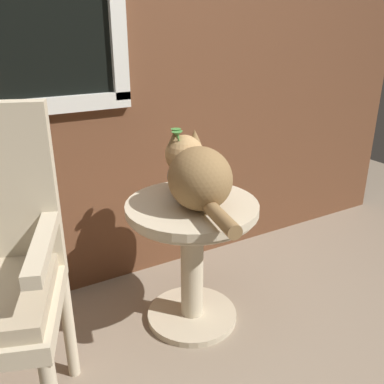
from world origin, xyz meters
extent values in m
plane|color=gray|center=(0.00, 0.00, 0.00)|extent=(6.00, 6.00, 0.00)
cube|color=brown|center=(0.00, 0.77, 1.30)|extent=(4.00, 0.04, 2.60)
cube|color=silver|center=(-0.25, 0.73, 0.94)|extent=(0.83, 0.03, 0.07)
cylinder|color=beige|center=(0.23, 0.26, 0.01)|extent=(0.41, 0.41, 0.03)
cylinder|color=beige|center=(0.23, 0.26, 0.29)|extent=(0.10, 0.10, 0.51)
cylinder|color=beige|center=(0.23, 0.26, 0.56)|extent=(0.55, 0.55, 0.03)
torus|color=beige|center=(0.23, 0.26, 0.53)|extent=(0.53, 0.53, 0.02)
cylinder|color=beige|center=(-0.33, 0.20, 0.22)|extent=(0.04, 0.04, 0.45)
cube|color=beige|center=(-0.40, 0.01, 0.69)|extent=(0.19, 0.41, 0.04)
ellipsoid|color=olive|center=(0.24, 0.20, 0.70)|extent=(0.30, 0.33, 0.25)
sphere|color=tan|center=(0.27, 0.39, 0.75)|extent=(0.17, 0.17, 0.17)
cone|color=olive|center=(0.32, 0.38, 0.82)|extent=(0.05, 0.05, 0.06)
cone|color=olive|center=(0.23, 0.40, 0.82)|extent=(0.05, 0.05, 0.06)
cylinder|color=olive|center=(0.20, 0.00, 0.63)|extent=(0.10, 0.26, 0.06)
cylinder|color=slate|center=(0.25, 0.36, 0.58)|extent=(0.08, 0.08, 0.01)
ellipsoid|color=slate|center=(0.25, 0.36, 0.66)|extent=(0.14, 0.14, 0.14)
cylinder|color=slate|center=(0.25, 0.36, 0.74)|extent=(0.08, 0.08, 0.05)
torus|color=slate|center=(0.25, 0.36, 0.76)|extent=(0.10, 0.10, 0.02)
cylinder|color=#47893D|center=(0.24, 0.37, 0.80)|extent=(0.02, 0.03, 0.09)
cone|color=#47893D|center=(0.24, 0.39, 0.84)|extent=(0.04, 0.04, 0.02)
cylinder|color=#47893D|center=(0.24, 0.38, 0.81)|extent=(0.02, 0.04, 0.09)
cone|color=#47893D|center=(0.24, 0.40, 0.85)|extent=(0.04, 0.04, 0.02)
cylinder|color=#47893D|center=(0.24, 0.36, 0.80)|extent=(0.03, 0.01, 0.09)
cone|color=#47893D|center=(0.22, 0.36, 0.85)|extent=(0.04, 0.04, 0.02)
camera|label=1|loc=(-0.56, -1.12, 1.27)|focal=39.26mm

